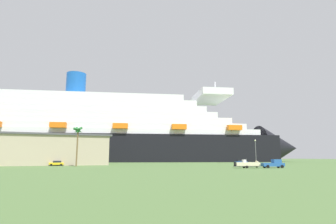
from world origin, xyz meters
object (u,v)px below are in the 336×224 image
object	(u,v)px
cruise_ship	(120,135)
street_lamp	(256,149)
parked_car_yellow_taxi	(57,163)
pickup_truck	(274,164)
small_boat_on_trailer	(249,164)
palm_tree	(78,133)
parked_car_blue_suv	(241,162)

from	to	relation	value
cruise_ship	street_lamp	world-z (taller)	cruise_ship
street_lamp	parked_car_yellow_taxi	distance (m)	66.27
pickup_truck	street_lamp	world-z (taller)	street_lamp
small_boat_on_trailer	street_lamp	world-z (taller)	street_lamp
street_lamp	pickup_truck	bearing A→B (deg)	-111.51
cruise_ship	palm_tree	size ratio (longest dim) A/B	18.14
parked_car_yellow_taxi	street_lamp	bearing A→B (deg)	-9.98
cruise_ship	parked_car_blue_suv	world-z (taller)	cruise_ship
cruise_ship	parked_car_yellow_taxi	xyz separation A→B (m)	(-25.29, -66.93, -14.80)
parked_car_yellow_taxi	cruise_ship	bearing A→B (deg)	69.30
street_lamp	small_boat_on_trailer	bearing A→B (deg)	-126.08
pickup_truck	parked_car_blue_suv	xyz separation A→B (m)	(12.23, 38.58, -0.21)
pickup_truck	parked_car_blue_suv	distance (m)	40.47
parked_car_blue_suv	small_boat_on_trailer	bearing A→B (deg)	-116.41
parked_car_yellow_taxi	parked_car_blue_suv	distance (m)	69.10
parked_car_blue_suv	cruise_ship	bearing A→B (deg)	125.42
street_lamp	parked_car_yellow_taxi	size ratio (longest dim) A/B	1.91
cruise_ship	small_boat_on_trailer	bearing A→B (deg)	-75.82
street_lamp	palm_tree	bearing A→B (deg)	176.01
palm_tree	parked_car_blue_suv	bearing A→B (deg)	11.81
pickup_truck	parked_car_yellow_taxi	size ratio (longest dim) A/B	1.28
pickup_truck	small_boat_on_trailer	world-z (taller)	pickup_truck
pickup_truck	palm_tree	world-z (taller)	palm_tree
cruise_ship	pickup_truck	xyz separation A→B (m)	(31.35, -99.85, -14.58)
parked_car_yellow_taxi	palm_tree	bearing A→B (deg)	-48.44
street_lamp	parked_car_blue_suv	bearing A→B (deg)	77.58
cruise_ship	parked_car_yellow_taxi	bearing A→B (deg)	-110.70
small_boat_on_trailer	palm_tree	world-z (taller)	palm_tree
small_boat_on_trailer	street_lamp	xyz separation A→B (m)	(14.86, 20.39, 4.64)
small_boat_on_trailer	palm_tree	xyz separation A→B (m)	(-43.71, 24.47, 9.06)
cruise_ship	small_boat_on_trailer	size ratio (longest dim) A/B	27.41
parked_car_yellow_taxi	parked_car_blue_suv	size ratio (longest dim) A/B	0.93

